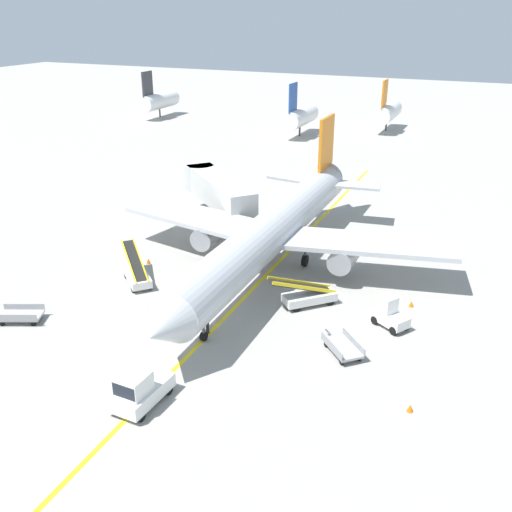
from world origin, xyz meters
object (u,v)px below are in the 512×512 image
Objects in this scene: ground_crew_marshaller at (207,321)px; safety_cone_wingtip_right at (411,304)px; safety_cone_tail_area at (216,259)px; baggage_cart_loaded at (20,315)px; pushback_tug at (139,390)px; safety_cone_nose_right at (148,261)px; safety_cone_wingtip_left at (201,233)px; belt_loader_aft_hold at (308,295)px; baggage_cart_empty_trailing at (342,347)px; baggage_tug_near_wing at (389,314)px; safety_cone_nose_left at (410,408)px; airliner at (274,229)px; jet_bridge at (214,188)px; belt_loader_forward_hold at (137,274)px.

ground_crew_marshaller is 3.86× the size of safety_cone_wingtip_right.
baggage_cart_loaded is at bearing -117.57° from safety_cone_tail_area.
pushback_tug is 20.55m from safety_cone_wingtip_right.
safety_cone_wingtip_left is at bearing 82.77° from safety_cone_nose_right.
baggage_cart_empty_trailing is (4.03, -5.13, -0.31)m from belt_loader_aft_hold.
baggage_tug_near_wing is at bearing 22.49° from baggage_cart_loaded.
safety_cone_wingtip_left is at bearing 153.99° from baggage_tug_near_wing.
belt_loader_aft_hold is 10.05× the size of safety_cone_nose_left.
baggage_cart_loaded is 27.15m from safety_cone_wingtip_right.
airliner reaches higher than safety_cone_nose_left.
safety_cone_wingtip_right is (21.39, 1.25, 0.00)m from safety_cone_nose_right.
baggage_cart_loaded is (-17.05, -10.14, -0.31)m from belt_loader_aft_hold.
jet_bridge is 14.81m from belt_loader_forward_hold.
belt_loader_aft_hold is (-5.92, 0.63, -0.15)m from baggage_tug_near_wing.
baggage_cart_loaded is (-12.41, -14.98, -2.95)m from airliner.
baggage_cart_loaded is 21.67m from baggage_cart_empty_trailing.
belt_loader_forward_hold is 10.22× the size of safety_cone_tail_area.
pushback_tug is 13.25m from baggage_cart_loaded.
safety_cone_wingtip_left is (0.45, -3.71, -3.32)m from jet_bridge.
baggage_cart_empty_trailing reaches higher than safety_cone_tail_area.
safety_cone_wingtip_right is at bearing 3.35° from safety_cone_nose_right.
ground_crew_marshaller is at bearing -90.47° from airliner.
baggage_tug_near_wing is 19.24m from belt_loader_forward_hold.
belt_loader_forward_hold reaches higher than pushback_tug.
baggage_cart_loaded reaches higher than safety_cone_nose_left.
ground_crew_marshaller is at bearing -141.87° from safety_cone_wingtip_right.
safety_cone_tail_area is (-13.59, 9.31, -0.25)m from baggage_cart_empty_trailing.
pushback_tug is at bearing -68.62° from safety_cone_wingtip_left.
belt_loader_forward_hold is at bearing 152.65° from ground_crew_marshaller.
baggage_cart_empty_trailing is (8.67, -9.96, -2.95)m from airliner.
safety_cone_wingtip_right is (11.49, -2.08, -3.20)m from airliner.
belt_loader_aft_hold reaches higher than safety_cone_nose_left.
baggage_cart_loaded is (-3.78, -8.22, -0.31)m from belt_loader_forward_hold.
airliner reaches higher than safety_cone_wingtip_right.
airliner is 80.06× the size of safety_cone_wingtip_left.
pushback_tug is at bearing -54.81° from belt_loader_forward_hold.
safety_cone_nose_left and safety_cone_wingtip_left have the same top height.
belt_loader_forward_hold reaches higher than safety_cone_nose_left.
pushback_tug is 0.82× the size of belt_loader_forward_hold.
safety_cone_tail_area is (-16.41, 1.44, 0.00)m from safety_cone_wingtip_right.
belt_loader_forward_hold is 1.02× the size of belt_loader_aft_hold.
pushback_tug is at bearing -127.19° from baggage_tug_near_wing.
pushback_tug is 25.00m from safety_cone_wingtip_left.
safety_cone_wingtip_left is at bearing 163.27° from safety_cone_wingtip_right.
ground_crew_marshaller is 3.86× the size of safety_cone_tail_area.
safety_cone_wingtip_right is (11.58, 9.09, -0.69)m from ground_crew_marshaller.
baggage_tug_near_wing is 0.72× the size of baggage_cart_loaded.
safety_cone_wingtip_right is at bearing -10.28° from airliner.
belt_loader_forward_hold is at bearing -141.98° from airliner.
safety_cone_wingtip_right and safety_cone_tail_area have the same top height.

